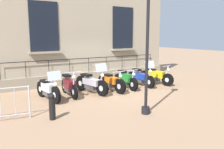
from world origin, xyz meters
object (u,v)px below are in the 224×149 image
at_px(motorcycle_white, 48,90).
at_px(motorcycle_green, 126,80).
at_px(motorcycle_silver, 92,83).
at_px(bollard, 52,107).
at_px(motorcycle_yellow, 156,76).
at_px(motorcycle_blue, 141,77).
at_px(lamppost, 147,35).
at_px(motorcycle_maroon, 69,86).
at_px(motorcycle_orange, 111,82).

relative_size(motorcycle_white, motorcycle_green, 1.01).
distance_m(motorcycle_silver, bollard, 3.48).
xyz_separation_m(motorcycle_silver, motorcycle_yellow, (0.04, 3.86, -0.02)).
relative_size(motorcycle_blue, lamppost, 0.48).
relative_size(motorcycle_maroon, motorcycle_green, 0.95).
bearing_deg(motorcycle_white, bollard, -13.88).
height_order(motorcycle_blue, bollard, motorcycle_blue).
height_order(motorcycle_silver, bollard, motorcycle_silver).
distance_m(motorcycle_silver, motorcycle_green, 1.90).
bearing_deg(motorcycle_yellow, motorcycle_white, -89.37).
bearing_deg(motorcycle_blue, motorcycle_orange, -84.37).
height_order(motorcycle_green, motorcycle_blue, motorcycle_blue).
bearing_deg(motorcycle_maroon, motorcycle_orange, 84.50).
bearing_deg(motorcycle_maroon, lamppost, 20.23).
xyz_separation_m(motorcycle_green, motorcycle_yellow, (0.05, 1.96, 0.01)).
bearing_deg(motorcycle_orange, bollard, -57.92).
bearing_deg(lamppost, motorcycle_yellow, 133.69).
xyz_separation_m(motorcycle_silver, motorcycle_orange, (0.13, 0.98, -0.04)).
distance_m(motorcycle_white, motorcycle_orange, 2.99).
bearing_deg(bollard, motorcycle_orange, 122.08).
distance_m(motorcycle_maroon, lamppost, 4.36).
height_order(motorcycle_silver, motorcycle_blue, motorcycle_silver).
relative_size(motorcycle_white, motorcycle_yellow, 0.95).
height_order(motorcycle_white, lamppost, lamppost).
bearing_deg(motorcycle_maroon, motorcycle_blue, 89.91).
xyz_separation_m(motorcycle_orange, motorcycle_green, (-0.14, 0.92, 0.01)).
relative_size(motorcycle_white, lamppost, 0.45).
bearing_deg(bollard, motorcycle_green, 117.87).
xyz_separation_m(motorcycle_maroon, motorcycle_orange, (0.19, 2.02, -0.03)).
height_order(lamppost, bollard, lamppost).
bearing_deg(lamppost, motorcycle_maroon, -159.77).
xyz_separation_m(motorcycle_silver, motorcycle_green, (-0.01, 1.90, -0.03)).
bearing_deg(motorcycle_blue, motorcycle_green, -87.11).
distance_m(motorcycle_orange, bollard, 4.19).
height_order(motorcycle_orange, bollard, motorcycle_orange).
relative_size(motorcycle_green, bollard, 2.41).
bearing_deg(motorcycle_blue, motorcycle_yellow, 84.37).
distance_m(motorcycle_green, motorcycle_blue, 1.00).
bearing_deg(bollard, motorcycle_blue, 113.82).
relative_size(motorcycle_white, motorcycle_blue, 0.94).
distance_m(motorcycle_maroon, motorcycle_green, 2.94).
relative_size(motorcycle_yellow, lamppost, 0.47).
bearing_deg(motorcycle_green, motorcycle_blue, 92.89).
xyz_separation_m(motorcycle_maroon, motorcycle_green, (0.06, 2.94, -0.03)).
bearing_deg(motorcycle_silver, motorcycle_blue, 91.16).
height_order(motorcycle_silver, motorcycle_green, motorcycle_silver).
bearing_deg(motorcycle_green, lamppost, -25.16).
bearing_deg(motorcycle_yellow, motorcycle_maroon, -91.19).
height_order(motorcycle_maroon, motorcycle_yellow, motorcycle_maroon).
relative_size(motorcycle_orange, motorcycle_blue, 0.95).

